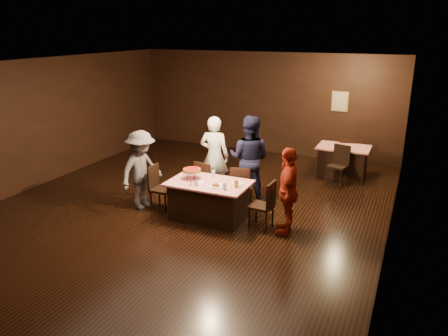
{
  "coord_description": "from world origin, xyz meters",
  "views": [
    {
      "loc": [
        4.22,
        -7.47,
        3.67
      ],
      "look_at": [
        0.84,
        0.08,
        1.0
      ],
      "focal_mm": 35.0,
      "sensor_mm": 36.0,
      "label": 1
    }
  ],
  "objects": [
    {
      "name": "glass_back",
      "position": [
        0.6,
        0.08,
        0.84
      ],
      "size": [
        0.08,
        0.08,
        0.14
      ],
      "primitive_type": "cylinder",
      "color": "silver",
      "rests_on": "main_table"
    },
    {
      "name": "chair_back_near",
      "position": [
        2.61,
        2.91,
        0.47
      ],
      "size": [
        0.51,
        0.51,
        0.95
      ],
      "primitive_type": "cube",
      "rotation": [
        0.0,
        0.0,
        -0.24
      ],
      "color": "black",
      "rests_on": "ground"
    },
    {
      "name": "main_table",
      "position": [
        0.65,
        -0.22,
        0.39
      ],
      "size": [
        1.6,
        1.0,
        0.77
      ],
      "primitive_type": "cube",
      "color": "red",
      "rests_on": "ground"
    },
    {
      "name": "chair_far_left",
      "position": [
        0.25,
        0.53,
        0.47
      ],
      "size": [
        0.5,
        0.5,
        0.95
      ],
      "primitive_type": "cube",
      "rotation": [
        0.0,
        0.0,
        2.94
      ],
      "color": "black",
      "rests_on": "ground"
    },
    {
      "name": "pizza_stand",
      "position": [
        0.25,
        -0.17,
        0.95
      ],
      "size": [
        0.38,
        0.38,
        0.22
      ],
      "color": "black",
      "rests_on": "main_table"
    },
    {
      "name": "chair_back_far",
      "position": [
        2.61,
        4.21,
        0.47
      ],
      "size": [
        0.49,
        0.49,
        0.95
      ],
      "primitive_type": "cube",
      "rotation": [
        0.0,
        0.0,
        3.33
      ],
      "color": "black",
      "rests_on": "ground"
    },
    {
      "name": "room",
      "position": [
        0.0,
        0.01,
        2.14
      ],
      "size": [
        10.0,
        10.04,
        3.02
      ],
      "color": "black",
      "rests_on": "ground"
    },
    {
      "name": "condiments",
      "position": [
        0.47,
        -0.5,
        0.82
      ],
      "size": [
        0.17,
        0.1,
        0.09
      ],
      "color": "silver",
      "rests_on": "main_table"
    },
    {
      "name": "diner_red_shirt",
      "position": [
        2.24,
        -0.2,
        0.83
      ],
      "size": [
        0.62,
        1.04,
        1.66
      ],
      "primitive_type": "imported",
      "rotation": [
        0.0,
        0.0,
        -1.34
      ],
      "color": "#9E2713",
      "rests_on": "ground"
    },
    {
      "name": "chair_far_right",
      "position": [
        1.05,
        0.53,
        0.47
      ],
      "size": [
        0.49,
        0.49,
        0.95
      ],
      "primitive_type": "cube",
      "rotation": [
        0.0,
        0.0,
        3.32
      ],
      "color": "black",
      "rests_on": "ground"
    },
    {
      "name": "glass_amber",
      "position": [
        1.25,
        -0.27,
        0.84
      ],
      "size": [
        0.08,
        0.08,
        0.14
      ],
      "primitive_type": "cylinder",
      "color": "#BF7F26",
      "rests_on": "main_table"
    },
    {
      "name": "chair_end_right",
      "position": [
        1.75,
        -0.22,
        0.47
      ],
      "size": [
        0.44,
        0.44,
        0.95
      ],
      "primitive_type": "cube",
      "rotation": [
        0.0,
        0.0,
        -1.63
      ],
      "color": "black",
      "rests_on": "ground"
    },
    {
      "name": "plate_with_slice",
      "position": [
        0.9,
        -0.4,
        0.8
      ],
      "size": [
        0.25,
        0.25,
        0.06
      ],
      "color": "white",
      "rests_on": "main_table"
    },
    {
      "name": "back_table",
      "position": [
        2.61,
        3.61,
        0.39
      ],
      "size": [
        1.3,
        0.9,
        0.77
      ],
      "primitive_type": "cube",
      "color": "#B30B0C",
      "rests_on": "ground"
    },
    {
      "name": "plate_empty",
      "position": [
        1.2,
        -0.07,
        0.78
      ],
      "size": [
        0.25,
        0.25,
        0.01
      ],
      "primitive_type": "cylinder",
      "color": "white",
      "rests_on": "main_table"
    },
    {
      "name": "diner_grey_knit",
      "position": [
        -0.89,
        -0.28,
        0.84
      ],
      "size": [
        0.82,
        1.18,
        1.67
      ],
      "primitive_type": "imported",
      "rotation": [
        0.0,
        0.0,
        1.37
      ],
      "color": "#5C5C61",
      "rests_on": "ground"
    },
    {
      "name": "chair_end_left",
      "position": [
        -0.45,
        -0.22,
        0.47
      ],
      "size": [
        0.43,
        0.43,
        0.95
      ],
      "primitive_type": "cube",
      "rotation": [
        0.0,
        0.0,
        1.6
      ],
      "color": "black",
      "rests_on": "ground"
    },
    {
      "name": "napkin_left",
      "position": [
        0.5,
        -0.27,
        0.77
      ],
      "size": [
        0.21,
        0.21,
        0.01
      ],
      "primitive_type": "cube",
      "rotation": [
        0.0,
        0.0,
        -0.35
      ],
      "color": "white",
      "rests_on": "main_table"
    },
    {
      "name": "diner_navy_hoodie",
      "position": [
        1.01,
        1.04,
        0.95
      ],
      "size": [
        0.95,
        0.76,
        1.91
      ],
      "primitive_type": "imported",
      "rotation": [
        0.0,
        0.0,
        3.18
      ],
      "color": "black",
      "rests_on": "ground"
    },
    {
      "name": "diner_white_jacket",
      "position": [
        0.17,
        1.04,
        0.91
      ],
      "size": [
        0.72,
        0.52,
        1.83
      ],
      "primitive_type": "imported",
      "rotation": [
        0.0,
        0.0,
        3.27
      ],
      "color": "white",
      "rests_on": "ground"
    },
    {
      "name": "glass_front_right",
      "position": [
        1.1,
        -0.47,
        0.84
      ],
      "size": [
        0.08,
        0.08,
        0.14
      ],
      "primitive_type": "cylinder",
      "color": "silver",
      "rests_on": "main_table"
    },
    {
      "name": "napkin_center",
      "position": [
        0.95,
        -0.22,
        0.77
      ],
      "size": [
        0.19,
        0.19,
        0.01
      ],
      "primitive_type": "cube",
      "rotation": [
        0.0,
        0.0,
        0.21
      ],
      "color": "white",
      "rests_on": "main_table"
    }
  ]
}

